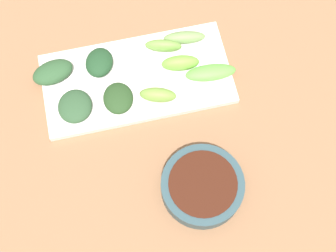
# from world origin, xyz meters

# --- Properties ---
(tabletop) EXTENTS (2.10, 2.10, 0.02)m
(tabletop) POSITION_xyz_m (0.00, 0.00, 0.01)
(tabletop) COLOR #926747
(tabletop) RESTS_ON ground
(sauce_bowl) EXTENTS (0.13, 0.13, 0.03)m
(sauce_bowl) POSITION_xyz_m (-0.13, -0.04, 0.04)
(sauce_bowl) COLOR #2F4B52
(sauce_bowl) RESTS_ON tabletop
(serving_plate) EXTENTS (0.16, 0.32, 0.01)m
(serving_plate) POSITION_xyz_m (0.09, 0.03, 0.03)
(serving_plate) COLOR white
(serving_plate) RESTS_ON tabletop
(broccoli_leafy_0) EXTENTS (0.07, 0.06, 0.02)m
(broccoli_leafy_0) POSITION_xyz_m (0.12, 0.09, 0.04)
(broccoli_leafy_0) COLOR #1F4526
(broccoli_leafy_0) RESTS_ON serving_plate
(broccoli_leafy_1) EXTENTS (0.07, 0.07, 0.02)m
(broccoli_leafy_1) POSITION_xyz_m (0.05, 0.14, 0.04)
(broccoli_leafy_1) COLOR #2E5131
(broccoli_leafy_1) RESTS_ON serving_plate
(broccoli_stalk_2) EXTENTS (0.04, 0.07, 0.03)m
(broccoli_stalk_2) POSITION_xyz_m (0.04, -0.00, 0.04)
(broccoli_stalk_2) COLOR #77A441
(broccoli_stalk_2) RESTS_ON serving_plate
(broccoli_stalk_3) EXTENTS (0.04, 0.07, 0.02)m
(broccoli_stalk_3) POSITION_xyz_m (0.13, -0.03, 0.04)
(broccoli_stalk_3) COLOR #72A445
(broccoli_stalk_3) RESTS_ON serving_plate
(broccoli_leafy_4) EXTENTS (0.06, 0.05, 0.02)m
(broccoli_leafy_4) POSITION_xyz_m (0.05, 0.07, 0.04)
(broccoli_leafy_4) COLOR #274521
(broccoli_leafy_4) RESTS_ON serving_plate
(broccoli_leafy_5) EXTENTS (0.06, 0.08, 0.02)m
(broccoli_leafy_5) POSITION_xyz_m (0.12, 0.17, 0.04)
(broccoli_leafy_5) COLOR #2E5430
(broccoli_leafy_5) RESTS_ON serving_plate
(broccoli_stalk_6) EXTENTS (0.03, 0.08, 0.02)m
(broccoli_stalk_6) POSITION_xyz_m (0.14, -0.07, 0.04)
(broccoli_stalk_6) COLOR #789F59
(broccoli_stalk_6) RESTS_ON serving_plate
(broccoli_stalk_7) EXTENTS (0.04, 0.09, 0.02)m
(broccoli_stalk_7) POSITION_xyz_m (0.06, -0.10, 0.04)
(broccoli_stalk_7) COLOR #65B847
(broccoli_stalk_7) RESTS_ON serving_plate
(broccoli_stalk_8) EXTENTS (0.03, 0.07, 0.03)m
(broccoli_stalk_8) POSITION_xyz_m (0.09, -0.05, 0.05)
(broccoli_stalk_8) COLOR #76B840
(broccoli_stalk_8) RESTS_ON serving_plate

